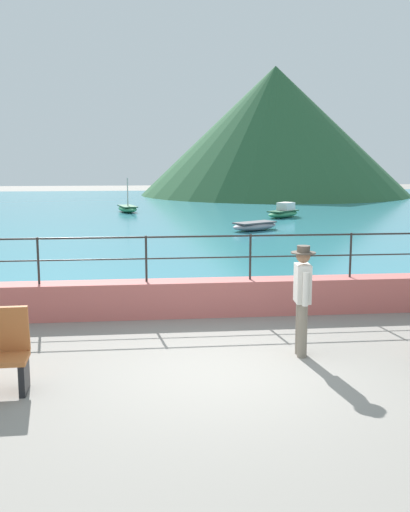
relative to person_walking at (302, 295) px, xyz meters
name	(u,v)px	position (x,y,z in m)	size (l,w,h in m)	color
ground_plane	(220,372)	(-1.36, -0.59, -0.98)	(120.00, 120.00, 0.00)	gray
promenade_wall	(199,298)	(-1.36, 2.61, -0.63)	(20.00, 0.56, 0.70)	#BC605B
railing	(199,249)	(-1.36, 2.61, 0.35)	(18.44, 0.04, 0.90)	#282623
lake_water	(161,212)	(-1.36, 25.25, -0.95)	(64.00, 44.32, 0.06)	teal
hill_main	(274,131)	(8.63, 40.55, 4.27)	(22.29, 22.29, 10.49)	#285633
hill_secondary	(278,172)	(9.74, 43.79, 0.85)	(13.36, 13.36, 3.65)	#33663D
person_walking	(302,295)	(0.00, 0.00, 0.00)	(0.38, 0.57, 1.75)	slate
boat_0	(128,209)	(-3.23, 25.01, -0.72)	(1.45, 2.45, 1.93)	#338C59
boat_1	(255,226)	(2.28, 15.77, -0.72)	(2.43, 1.97, 0.36)	gray
boat_2	(284,212)	(4.81, 21.10, -0.65)	(2.30, 2.22, 0.76)	#338C59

